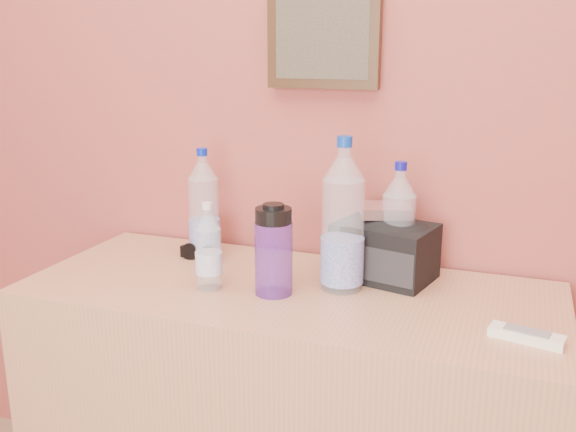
# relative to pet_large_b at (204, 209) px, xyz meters

# --- Properties ---
(picture_frame) EXTENTS (0.30, 0.03, 0.25)m
(picture_frame) POSITION_rel_pet_large_b_xyz_m (0.30, 0.11, 0.45)
(picture_frame) COLOR #382311
(picture_frame) RESTS_ON room_shell
(pet_large_b) EXTENTS (0.08, 0.08, 0.30)m
(pet_large_b) POSITION_rel_pet_large_b_xyz_m (0.00, 0.00, 0.00)
(pet_large_b) COLOR silver
(pet_large_b) RESTS_ON dresser
(pet_large_c) EXTENTS (0.08, 0.08, 0.30)m
(pet_large_c) POSITION_rel_pet_large_b_xyz_m (0.54, -0.02, -0.00)
(pet_large_c) COLOR silver
(pet_large_c) RESTS_ON dresser
(pet_large_d) EXTENTS (0.10, 0.10, 0.37)m
(pet_large_d) POSITION_rel_pet_large_b_xyz_m (0.43, -0.11, 0.03)
(pet_large_d) COLOR #ADCAD4
(pet_large_d) RESTS_ON dresser
(pet_small) EXTENTS (0.06, 0.06, 0.21)m
(pet_small) POSITION_rel_pet_large_b_xyz_m (0.13, -0.23, -0.04)
(pet_small) COLOR silver
(pet_small) RESTS_ON dresser
(nalgene_bottle) EXTENTS (0.09, 0.09, 0.22)m
(nalgene_bottle) POSITION_rel_pet_large_b_xyz_m (0.29, -0.20, -0.03)
(nalgene_bottle) COLOR #5828A2
(nalgene_bottle) RESTS_ON dresser
(sunglasses) EXTENTS (0.13, 0.05, 0.03)m
(sunglasses) POSITION_rel_pet_large_b_xyz_m (0.01, -0.03, -0.12)
(sunglasses) COLOR black
(sunglasses) RESTS_ON dresser
(ac_remote) EXTENTS (0.15, 0.08, 0.02)m
(ac_remote) POSITION_rel_pet_large_b_xyz_m (0.85, -0.26, -0.12)
(ac_remote) COLOR silver
(ac_remote) RESTS_ON dresser
(toiletry_bag) EXTENTS (0.27, 0.22, 0.16)m
(toiletry_bag) POSITION_rel_pet_large_b_xyz_m (0.51, -0.00, -0.05)
(toiletry_bag) COLOR black
(toiletry_bag) RESTS_ON dresser
(foil_packet) EXTENTS (0.15, 0.14, 0.03)m
(foil_packet) POSITION_rel_pet_large_b_xyz_m (0.50, 0.01, 0.04)
(foil_packet) COLOR silver
(foil_packet) RESTS_ON toiletry_bag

